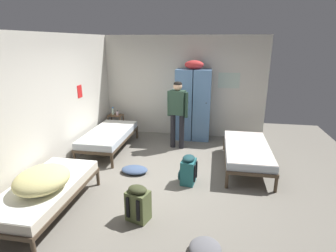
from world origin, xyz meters
TOP-DOWN VIEW (x-y plane):
  - ground_plane at (0.00, 0.00)m, footprint 8.14×8.14m
  - room_backdrop at (-1.16, 1.19)m, footprint 4.38×5.15m
  - locker_bank at (0.31, 2.26)m, footprint 0.90×0.55m
  - shelf_unit at (-1.83, 2.22)m, footprint 0.38×0.30m
  - bed_right at (1.58, 0.67)m, footprint 0.90×1.90m
  - bed_left_front at (-1.58, -1.48)m, footprint 0.90×1.90m
  - bed_left_rear at (-1.58, 1.07)m, footprint 0.90×1.90m
  - bedding_heap at (-1.50, -1.61)m, footprint 0.74×0.85m
  - person_traveler at (0.01, 1.52)m, footprint 0.51×0.28m
  - water_bottle at (-1.91, 2.24)m, footprint 0.07×0.07m
  - lotion_bottle at (-1.76, 2.18)m, footprint 0.06×0.06m
  - backpack_olive at (-0.15, -1.39)m, footprint 0.38×0.39m
  - backpack_teal at (0.45, -0.19)m, footprint 0.36×0.35m
  - clothes_pile_grey at (0.85, -1.91)m, footprint 0.40×0.42m
  - clothes_pile_denim at (-0.64, 0.03)m, footprint 0.53×0.38m

SIDE VIEW (x-z plane):
  - ground_plane at x=0.00m, z-range 0.00..0.00m
  - clothes_pile_denim at x=-0.64m, z-range 0.00..0.12m
  - clothes_pile_grey at x=0.85m, z-range 0.00..0.13m
  - backpack_olive at x=-0.15m, z-range -0.02..0.53m
  - backpack_teal at x=0.45m, z-range -0.02..0.53m
  - shelf_unit at x=-1.83m, z-range 0.06..0.63m
  - bed_right at x=1.58m, z-range 0.14..0.63m
  - bed_left_front at x=-1.58m, z-range 0.14..0.63m
  - bed_left_rear at x=-1.58m, z-range 0.14..0.63m
  - lotion_bottle at x=-1.76m, z-range 0.56..0.70m
  - bedding_heap at x=-1.50m, z-range 0.49..0.80m
  - water_bottle at x=-1.91m, z-range 0.56..0.77m
  - locker_bank at x=0.31m, z-range -0.07..2.00m
  - person_traveler at x=0.01m, z-range 0.17..1.81m
  - room_backdrop at x=-1.16m, z-range 0.00..2.69m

